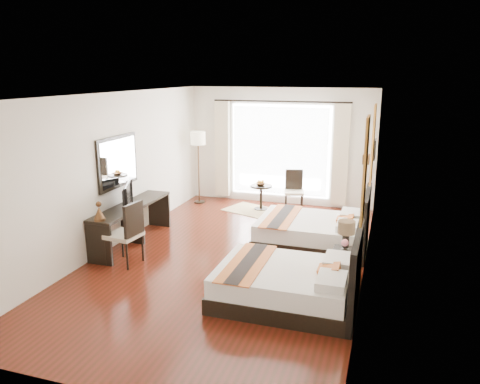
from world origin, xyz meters
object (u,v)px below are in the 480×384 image
(table_lamp, at_px, (346,229))
(vase, at_px, (345,248))
(nightstand, at_px, (345,265))
(bed_near, at_px, (290,283))
(window_chair, at_px, (294,198))
(television, at_px, (124,196))
(console_desk, at_px, (132,224))
(fruit_bowl, at_px, (261,184))
(floor_lamp, at_px, (198,143))
(side_table, at_px, (261,197))
(bed_far, at_px, (315,231))
(desk_chair, at_px, (126,245))

(table_lamp, relative_size, vase, 3.46)
(nightstand, height_order, table_lamp, table_lamp)
(bed_near, relative_size, nightstand, 3.97)
(bed_near, relative_size, table_lamp, 4.60)
(nightstand, bearing_deg, vase, -94.90)
(nightstand, height_order, window_chair, window_chair)
(table_lamp, xyz_separation_m, television, (-3.93, 0.06, 0.20))
(bed_near, xyz_separation_m, television, (-3.30, 1.15, 0.70))
(bed_near, height_order, console_desk, bed_near)
(vase, xyz_separation_m, television, (-3.94, 0.28, 0.43))
(fruit_bowl, bearing_deg, nightstand, -55.36)
(fruit_bowl, bearing_deg, television, -118.35)
(console_desk, bearing_deg, bed_near, -22.90)
(table_lamp, height_order, floor_lamp, floor_lamp)
(side_table, xyz_separation_m, window_chair, (0.74, 0.19, -0.01))
(table_lamp, bearing_deg, side_table, 124.99)
(floor_lamp, relative_size, window_chair, 1.87)
(bed_near, distance_m, vase, 1.11)
(television, relative_size, fruit_bowl, 3.40)
(nightstand, relative_size, window_chair, 0.52)
(fruit_bowl, xyz_separation_m, window_chair, (0.75, 0.20, -0.33))
(floor_lamp, bearing_deg, console_desk, -91.90)
(nightstand, bearing_deg, television, 177.76)
(television, height_order, window_chair, television)
(nightstand, relative_size, side_table, 0.84)
(console_desk, xyz_separation_m, side_table, (1.71, 2.89, -0.08))
(bed_far, bearing_deg, bed_near, -89.59)
(bed_near, relative_size, fruit_bowl, 8.23)
(vase, distance_m, desk_chair, 3.59)
(bed_near, distance_m, television, 3.56)
(bed_far, relative_size, television, 2.46)
(bed_near, distance_m, fruit_bowl, 4.58)
(vase, xyz_separation_m, floor_lamp, (-3.86, 3.54, 0.93))
(bed_near, relative_size, television, 2.42)
(nightstand, bearing_deg, desk_chair, -172.10)
(nightstand, distance_m, window_chair, 3.80)
(vase, xyz_separation_m, side_table, (-2.25, 3.42, -0.27))
(floor_lamp, distance_m, side_table, 2.02)
(side_table, height_order, window_chair, window_chair)
(floor_lamp, xyz_separation_m, fruit_bowl, (1.61, -0.13, -0.88))
(side_table, bearing_deg, fruit_bowl, -121.00)
(nightstand, xyz_separation_m, table_lamp, (-0.02, 0.10, 0.55))
(desk_chair, bearing_deg, fruit_bowl, -102.53)
(vase, distance_m, console_desk, 4.00)
(bed_far, bearing_deg, table_lamp, -61.45)
(console_desk, relative_size, side_table, 3.75)
(table_lamp, distance_m, side_table, 3.93)
(bed_near, distance_m, side_table, 4.58)
(television, relative_size, side_table, 1.37)
(table_lamp, xyz_separation_m, vase, (0.01, -0.22, -0.23))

